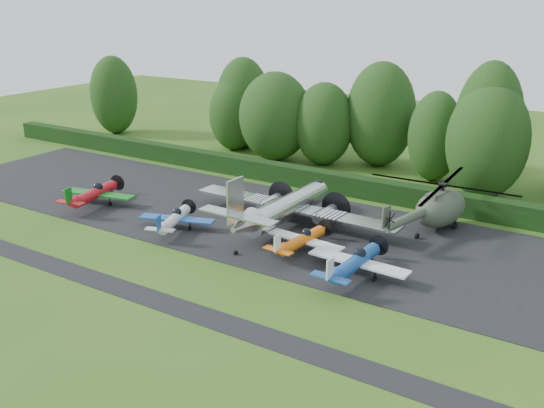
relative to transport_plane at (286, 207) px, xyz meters
The scene contains 19 objects.
ground 10.89m from the transport_plane, 111.56° to the right, with size 160.00×160.00×0.00m, color #2F5A19.
apron 4.32m from the transport_plane, behind, with size 70.00×18.00×0.01m, color black.
taxiway_verge 16.57m from the transport_plane, 103.86° to the right, with size 70.00×2.00×0.00m, color black.
hedgerow 11.83m from the transport_plane, 109.73° to the left, with size 90.00×1.60×2.00m, color black.
transport_plane is the anchor object (origin of this frame).
light_plane_red 18.85m from the transport_plane, 165.07° to the right, with size 7.51×7.90×2.89m.
light_plane_white 9.50m from the transport_plane, 142.78° to the right, with size 6.52×6.86×2.51m.
light_plane_orange 5.70m from the transport_plane, 46.32° to the right, with size 6.54×6.88×2.51m.
light_plane_blue 11.05m from the transport_plane, 32.87° to the right, with size 7.52×7.90×2.89m.
helicopter 13.09m from the transport_plane, 29.72° to the left, with size 12.59×14.74×4.05m.
tree_0 21.49m from the transport_plane, 54.54° to the left, with size 7.85×7.85×11.32m.
tree_1 21.16m from the transport_plane, 108.80° to the left, with size 6.90×6.90×9.64m.
tree_2 23.25m from the transport_plane, 92.66° to the left, with size 7.99×7.99×12.03m.
tree_4 28.41m from the transport_plane, 134.48° to the left, with size 6.34×6.34×9.11m.
tree_6 22.81m from the transport_plane, 124.18° to the left, with size 8.66×8.66×10.58m.
tree_7 44.44m from the transport_plane, 154.44° to the left, with size 6.60×6.60×11.00m.
tree_9 21.47m from the transport_plane, 73.04° to the left, with size 5.69×5.69×9.64m.
tree_10 22.43m from the transport_plane, 57.22° to the left, with size 6.68×6.68×13.21m.
tree_11 29.50m from the transport_plane, 131.75° to the left, with size 7.04×7.04×11.64m.
Camera 1 is at (28.89, -32.05, 19.04)m, focal length 40.00 mm.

